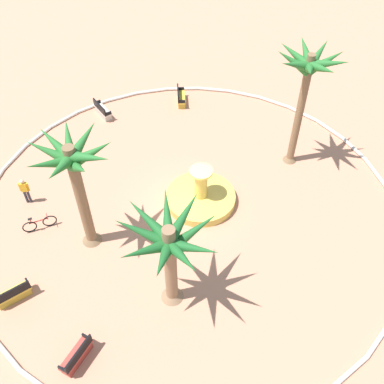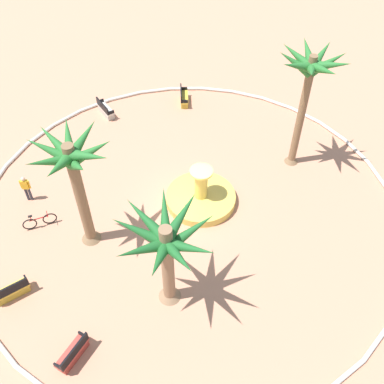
% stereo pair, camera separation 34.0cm
% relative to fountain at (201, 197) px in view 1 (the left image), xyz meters
% --- Properties ---
extents(ground_plane, '(80.00, 80.00, 0.00)m').
position_rel_fountain_xyz_m(ground_plane, '(0.56, -0.54, -0.32)').
color(ground_plane, tan).
extents(plaza_curb, '(22.21, 22.21, 0.20)m').
position_rel_fountain_xyz_m(plaza_curb, '(0.56, -0.54, -0.22)').
color(plaza_curb, silver).
rests_on(plaza_curb, ground).
extents(fountain, '(3.73, 3.73, 2.28)m').
position_rel_fountain_xyz_m(fountain, '(0.00, 0.00, 0.00)').
color(fountain, gold).
rests_on(fountain, ground).
extents(palm_tree_near_fountain, '(4.51, 4.46, 5.07)m').
position_rel_fountain_xyz_m(palm_tree_near_fountain, '(5.95, 0.16, 3.47)').
color(palm_tree_near_fountain, '#8E6B4C').
rests_on(palm_tree_near_fountain, ground).
extents(palm_tree_by_curb, '(3.91, 3.90, 6.37)m').
position_rel_fountain_xyz_m(palm_tree_by_curb, '(3.93, -4.60, 4.51)').
color(palm_tree_by_curb, brown).
rests_on(palm_tree_by_curb, ground).
extents(palm_tree_mid_plaza, '(3.70, 3.68, 7.12)m').
position_rel_fountain_xyz_m(palm_tree_mid_plaza, '(-4.50, 4.28, 5.35)').
color(palm_tree_mid_plaza, brown).
rests_on(palm_tree_mid_plaza, ground).
extents(bench_east, '(1.42, 1.54, 1.00)m').
position_rel_fountain_xyz_m(bench_east, '(-5.72, -7.98, 0.03)').
color(bench_east, beige).
rests_on(bench_east, ground).
extents(bench_west, '(1.68, 0.97, 1.00)m').
position_rel_fountain_xyz_m(bench_west, '(-8.41, -3.45, 0.03)').
color(bench_west, gold).
rests_on(bench_west, ground).
extents(bench_north, '(1.55, 1.41, 1.00)m').
position_rel_fountain_xyz_m(bench_north, '(7.87, -6.60, 0.03)').
color(bench_north, gold).
rests_on(bench_north, ground).
extents(bench_southeast, '(1.67, 0.86, 1.00)m').
position_rel_fountain_xyz_m(bench_southeast, '(9.72, -2.70, 0.03)').
color(bench_southeast, '#B73D33').
rests_on(bench_southeast, ground).
extents(bicycle_red_frame, '(1.11, 1.39, 0.94)m').
position_rel_fountain_xyz_m(bicycle_red_frame, '(3.90, -7.41, 0.06)').
color(bicycle_red_frame, black).
rests_on(bicycle_red_frame, ground).
extents(person_cyclist_photo, '(0.28, 0.51, 1.67)m').
position_rel_fountain_xyz_m(person_cyclist_photo, '(2.40, -8.89, 0.61)').
color(person_cyclist_photo, '#33333D').
rests_on(person_cyclist_photo, ground).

